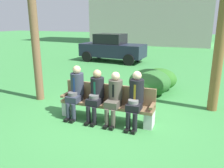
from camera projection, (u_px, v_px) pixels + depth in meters
ground_plane at (111, 117)px, 5.99m from camera, size 80.00×80.00×0.00m
park_bench at (107, 103)px, 5.78m from camera, size 2.42×0.44×0.90m
seated_man_leftmost at (76, 89)px, 5.86m from camera, size 0.34×0.72×1.35m
seated_man_centerleft at (96, 93)px, 5.67m from camera, size 0.34×0.72×1.29m
seated_man_centerright at (114, 95)px, 5.50m from camera, size 0.34×0.72×1.27m
seated_man_rightmost at (135, 97)px, 5.31m from camera, size 0.34×0.72×1.34m
shrub_near_bench at (159, 79)px, 8.31m from camera, size 1.25×1.15×0.78m
shrub_mid_lawn at (150, 82)px, 7.71m from camera, size 1.41×1.30×0.88m
parked_car_near at (112, 48)px, 13.83m from camera, size 4.01×1.95×1.68m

